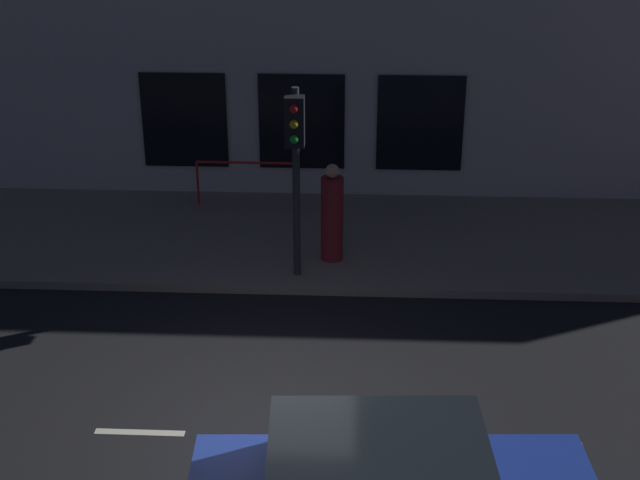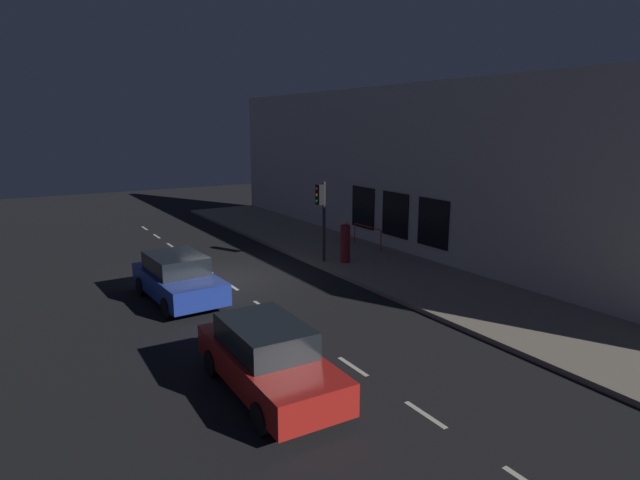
# 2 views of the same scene
# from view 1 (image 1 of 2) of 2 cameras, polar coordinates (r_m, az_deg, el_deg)

# --- Properties ---
(ground_plane) EXTENTS (60.00, 60.00, 0.00)m
(ground_plane) POSITION_cam_1_polar(r_m,az_deg,el_deg) (11.93, -3.89, -12.50)
(ground_plane) COLOR black
(sidewalk) EXTENTS (4.50, 32.00, 0.15)m
(sidewalk) POSITION_cam_1_polar(r_m,az_deg,el_deg) (17.29, -1.63, 0.12)
(sidewalk) COLOR gray
(sidewalk) RESTS_ON ground
(building_facade) EXTENTS (0.65, 32.00, 7.55)m
(building_facade) POSITION_cam_1_polar(r_m,az_deg,el_deg) (18.65, -1.18, 13.81)
(building_facade) COLOR beige
(building_facade) RESTS_ON ground
(lane_centre_line) EXTENTS (0.12, 27.20, 0.01)m
(lane_centre_line) POSITION_cam_1_polar(r_m,az_deg,el_deg) (11.86, 1.03, -12.64)
(lane_centre_line) COLOR beige
(lane_centre_line) RESTS_ON ground
(traffic_light) EXTENTS (0.47, 0.32, 3.37)m
(traffic_light) POSITION_cam_1_polar(r_m,az_deg,el_deg) (14.67, -1.61, 5.94)
(traffic_light) COLOR #2D2D30
(traffic_light) RESTS_ON sidewalk
(pedestrian_0) EXTENTS (0.56, 0.56, 1.83)m
(pedestrian_0) POSITION_cam_1_polar(r_m,az_deg,el_deg) (15.94, 0.78, 1.55)
(pedestrian_0) COLOR maroon
(pedestrian_0) RESTS_ON sidewalk
(red_railing) EXTENTS (0.05, 2.12, 0.97)m
(red_railing) POSITION_cam_1_polar(r_m,az_deg,el_deg) (18.49, -4.75, 4.33)
(red_railing) COLOR red
(red_railing) RESTS_ON sidewalk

